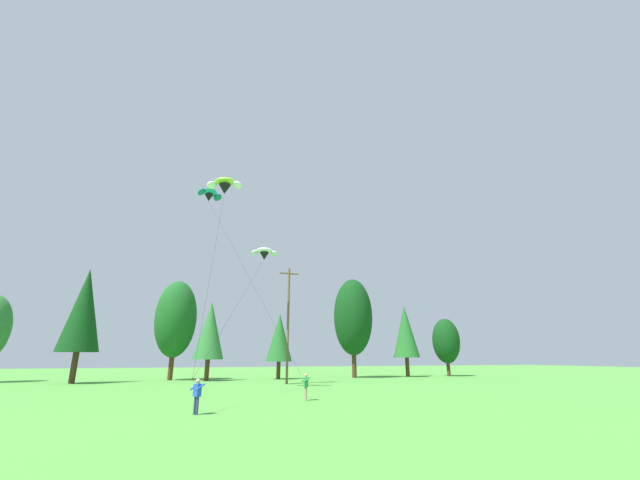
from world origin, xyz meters
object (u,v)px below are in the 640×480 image
kite_flyer_near (197,393)px  parafoil_kite_far_white (264,253)px  kite_flyer_mid (306,384)px  parafoil_kite_mid_teal (210,195)px  utility_pole (288,321)px  parafoil_kite_high_lime_white (225,185)px

kite_flyer_near → parafoil_kite_far_white: (6.79, 19.79, 12.71)m
kite_flyer_mid → parafoil_kite_mid_teal: 23.23m
kite_flyer_near → parafoil_kite_mid_teal: parafoil_kite_mid_teal is taller
parafoil_kite_mid_teal → kite_flyer_near: bearing=-91.3°
parafoil_kite_far_white → kite_flyer_mid: bearing=-88.8°
parafoil_kite_mid_teal → parafoil_kite_far_white: 8.51m
utility_pole → parafoil_kite_high_lime_white: 16.44m
utility_pole → parafoil_kite_high_lime_white: size_ratio=0.70×
utility_pole → kite_flyer_mid: bearing=-100.0°
utility_pole → kite_flyer_near: (-10.06, -21.45, -5.55)m
utility_pole → parafoil_kite_far_white: 8.04m
utility_pole → kite_flyer_near: size_ratio=7.43×
parafoil_kite_high_lime_white → parafoil_kite_mid_teal: bearing=109.1°
kite_flyer_mid → parafoil_kite_high_lime_white: 20.88m
kite_flyer_near → parafoil_kite_far_white: size_ratio=0.08×
kite_flyer_mid → parafoil_kite_far_white: 19.76m
kite_flyer_near → parafoil_kite_mid_teal: 25.28m
parafoil_kite_high_lime_white → parafoil_kite_far_white: 9.06m
parafoil_kite_high_lime_white → parafoil_kite_mid_teal: (-1.21, 3.50, 0.26)m
utility_pole → parafoil_kite_far_white: size_ratio=0.61×
utility_pole → parafoil_kite_high_lime_white: (-8.45, -7.17, 12.15)m
utility_pole → kite_flyer_near: 24.33m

